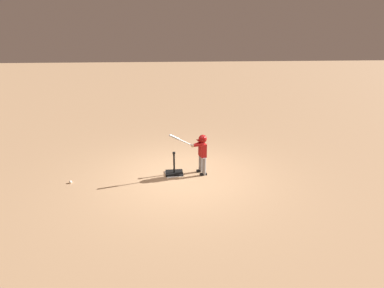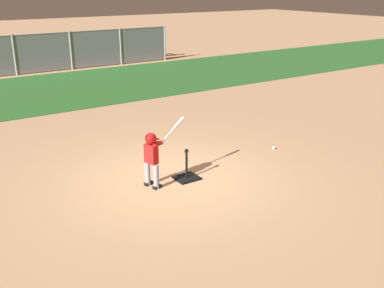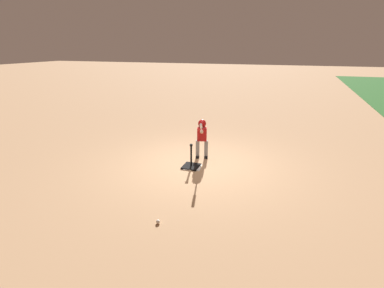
# 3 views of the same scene
# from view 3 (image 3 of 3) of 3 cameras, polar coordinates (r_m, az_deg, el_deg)

# --- Properties ---
(ground_plane) EXTENTS (90.00, 90.00, 0.00)m
(ground_plane) POSITION_cam_3_polar(r_m,az_deg,el_deg) (8.10, 1.39, -3.97)
(ground_plane) COLOR tan
(home_plate) EXTENTS (0.51, 0.51, 0.02)m
(home_plate) POSITION_cam_3_polar(r_m,az_deg,el_deg) (7.91, 0.09, -4.43)
(home_plate) COLOR white
(home_plate) RESTS_ON ground_plane
(batting_tee) EXTENTS (0.47, 0.43, 0.64)m
(batting_tee) POSITION_cam_3_polar(r_m,az_deg,el_deg) (7.92, -0.16, -3.90)
(batting_tee) COLOR black
(batting_tee) RESTS_ON ground_plane
(batter_child) EXTENTS (1.02, 0.45, 1.24)m
(batter_child) POSITION_cam_3_polar(r_m,az_deg,el_deg) (8.35, 1.90, 1.91)
(batter_child) COLOR gray
(batter_child) RESTS_ON ground_plane
(baseball) EXTENTS (0.07, 0.07, 0.07)m
(baseball) POSITION_cam_3_polar(r_m,az_deg,el_deg) (5.62, -6.49, -14.49)
(baseball) COLOR white
(baseball) RESTS_ON ground_plane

